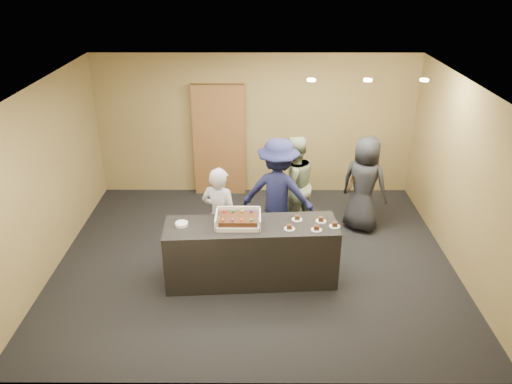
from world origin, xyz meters
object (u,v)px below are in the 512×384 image
person_brown_extra (364,182)px  storage_cabinet (219,141)px  serving_counter (251,253)px  plate_stack (182,224)px  person_navy_man (278,193)px  person_dark_suit (364,184)px  person_sage_man (293,185)px  cake_box (238,221)px  person_server_grey (220,217)px  sheet_cake (238,219)px

person_brown_extra → storage_cabinet: bearing=-67.7°
serving_counter → plate_stack: 1.07m
person_navy_man → person_dark_suit: person_navy_man is taller
person_sage_man → person_navy_man: (-0.26, -0.41, 0.05)m
person_navy_man → plate_stack: bearing=51.4°
person_dark_suit → person_brown_extra: bearing=-65.6°
storage_cabinet → person_brown_extra: bearing=-25.3°
storage_cabinet → person_sage_man: size_ratio=1.28×
cake_box → person_dark_suit: (2.04, 1.51, -0.12)m
person_server_grey → person_navy_man: 1.06m
plate_stack → person_server_grey: (0.49, 0.46, -0.14)m
person_brown_extra → sheet_cake: bearing=-2.5°
person_navy_man → person_dark_suit: 1.54m
person_brown_extra → person_navy_man: bearing=-17.2°
person_sage_man → person_dark_suit: 1.20m
sheet_cake → person_dark_suit: size_ratio=0.32×
plate_stack → person_dark_suit: (2.82, 1.55, -0.10)m
storage_cabinet → person_sage_man: storage_cabinet is taller
plate_stack → person_navy_man: bearing=37.6°
serving_counter → person_brown_extra: person_brown_extra is taller
serving_counter → person_dark_suit: bearing=35.8°
person_server_grey → person_sage_man: bearing=-116.6°
serving_counter → person_dark_suit: 2.44m
storage_cabinet → person_navy_man: size_ratio=1.21×
storage_cabinet → person_dark_suit: (2.51, -1.42, -0.25)m
person_sage_man → storage_cabinet: bearing=-75.4°
cake_box → person_navy_man: 1.17m
storage_cabinet → person_server_grey: size_ratio=1.38×
cake_box → person_brown_extra: (2.08, 1.72, -0.18)m
person_dark_suit → plate_stack: bearing=64.3°
storage_cabinet → person_brown_extra: size_ratio=1.42×
person_navy_man → sheet_cake: bearing=74.3°
sheet_cake → plate_stack: bearing=-178.9°
storage_cabinet → cake_box: size_ratio=3.47×
storage_cabinet → plate_stack: 2.99m
plate_stack → storage_cabinet: bearing=83.9°
storage_cabinet → plate_stack: storage_cabinet is taller
cake_box → person_server_grey: person_server_grey is taller
person_sage_man → person_brown_extra: person_sage_man is taller
serving_counter → storage_cabinet: storage_cabinet is taller
cake_box → plate_stack: bearing=-177.2°
sheet_cake → plate_stack: size_ratio=2.98×
cake_box → plate_stack: (-0.78, -0.04, -0.02)m
serving_counter → cake_box: (-0.18, 0.02, 0.49)m
plate_stack → person_sage_man: bearing=42.0°
sheet_cake → person_navy_man: person_navy_man is taller
sheet_cake → person_brown_extra: (2.09, 1.74, -0.24)m
sheet_cake → person_server_grey: person_server_grey is taller
person_navy_man → person_dark_suit: size_ratio=1.09×
serving_counter → person_dark_suit: size_ratio=1.46×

